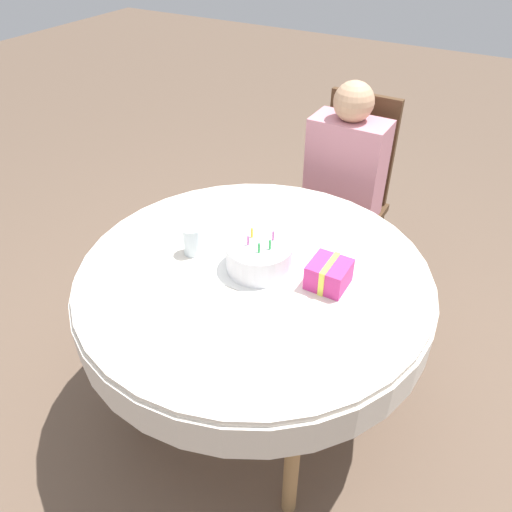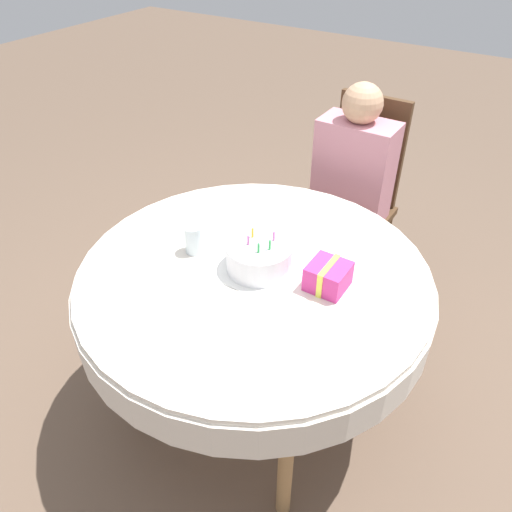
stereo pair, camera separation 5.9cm
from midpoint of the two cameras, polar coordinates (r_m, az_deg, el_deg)
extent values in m
plane|color=brown|center=(2.21, 0.60, -16.17)|extent=(12.00, 12.00, 0.00)
cylinder|color=silver|center=(1.70, 0.75, -1.83)|extent=(1.20, 1.20, 0.02)
cylinder|color=silver|center=(1.75, 0.73, -3.73)|extent=(1.22, 1.22, 0.13)
cylinder|color=#A37A4C|center=(1.93, -13.29, -12.00)|extent=(0.05, 0.05, 0.70)
cylinder|color=#A37A4C|center=(1.68, 4.57, -21.52)|extent=(0.05, 0.05, 0.70)
cylinder|color=#A37A4C|center=(2.28, -2.00, -1.62)|extent=(0.05, 0.05, 0.70)
cylinder|color=#A37A4C|center=(2.07, 13.46, -7.71)|extent=(0.05, 0.05, 0.70)
cube|color=#4C331E|center=(2.52, 11.10, 4.45)|extent=(0.38, 0.38, 0.04)
cube|color=#4C331E|center=(2.53, 13.49, 11.66)|extent=(0.34, 0.03, 0.54)
cylinder|color=#4C331E|center=(2.58, 5.81, -0.40)|extent=(0.04, 0.04, 0.43)
cylinder|color=#4C331E|center=(2.49, 12.35, -2.84)|extent=(0.04, 0.04, 0.43)
cylinder|color=#4C331E|center=(2.82, 8.91, 2.95)|extent=(0.04, 0.04, 0.43)
cylinder|color=#4C331E|center=(2.73, 14.97, 0.83)|extent=(0.04, 0.04, 0.43)
cylinder|color=tan|center=(2.56, 7.47, -0.43)|extent=(0.09, 0.09, 0.46)
cylinder|color=tan|center=(2.51, 11.00, -1.74)|extent=(0.09, 0.09, 0.46)
cube|color=#C67F8E|center=(2.39, 11.82, 9.57)|extent=(0.35, 0.19, 0.47)
sphere|color=tan|center=(2.27, 12.85, 16.64)|extent=(0.18, 0.18, 0.18)
cube|color=white|center=(1.70, 1.36, -1.37)|extent=(0.27, 0.27, 0.00)
cylinder|color=white|center=(1.67, 1.38, -0.08)|extent=(0.22, 0.22, 0.09)
cylinder|color=green|center=(1.62, 2.62, 1.24)|extent=(0.01, 0.01, 0.04)
cylinder|color=#D166B2|center=(1.66, 3.06, 2.27)|extent=(0.01, 0.01, 0.04)
cylinder|color=gold|center=(1.67, 0.62, 2.66)|extent=(0.01, 0.01, 0.04)
cylinder|color=#D166B2|center=(1.63, 0.08, 1.75)|extent=(0.01, 0.01, 0.04)
cylinder|color=green|center=(1.60, 1.34, 0.91)|extent=(0.01, 0.01, 0.04)
cylinder|color=silver|center=(1.76, -6.15, 1.94)|extent=(0.07, 0.07, 0.10)
cube|color=#D13384|center=(1.62, 9.27, -2.31)|extent=(0.12, 0.12, 0.09)
cube|color=#EAE54C|center=(1.62, 9.27, -2.31)|extent=(0.02, 0.13, 0.09)
camera|label=1|loc=(0.03, -88.98, 0.77)|focal=35.00mm
camera|label=2|loc=(0.03, 91.02, -0.77)|focal=35.00mm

